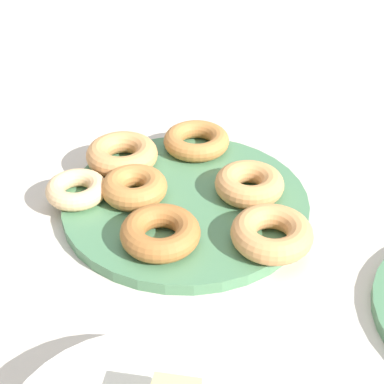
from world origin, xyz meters
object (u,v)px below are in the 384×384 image
object	(u,v)px
donut_6	(77,189)
donut_1	(196,141)
donut_plate	(186,203)
donut_0	(249,184)
donut_2	(134,187)
donut_5	(122,154)
donut_3	(160,233)
donut_4	(272,233)

from	to	relation	value
donut_6	donut_1	bearing A→B (deg)	-157.12
donut_plate	donut_0	size ratio (longest dim) A/B	3.54
donut_plate	donut_0	distance (m)	0.08
donut_0	donut_1	xyz separation A→B (m)	(0.03, -0.12, -0.00)
donut_2	donut_6	bearing A→B (deg)	-14.38
donut_plate	donut_2	world-z (taller)	donut_2
donut_plate	donut_5	bearing A→B (deg)	-57.33
donut_plate	donut_6	world-z (taller)	donut_6
donut_2	donut_1	bearing A→B (deg)	-138.90
donut_plate	donut_5	size ratio (longest dim) A/B	3.19
donut_0	donut_3	world-z (taller)	donut_0
donut_1	donut_3	bearing A→B (deg)	63.46
donut_2	donut_3	xyz separation A→B (m)	(-0.01, 0.09, -0.00)
donut_1	donut_4	distance (m)	0.22
donut_3	donut_2	bearing A→B (deg)	-82.58
donut_plate	donut_0	world-z (taller)	donut_0
donut_5	donut_4	bearing A→B (deg)	123.00
donut_3	donut_4	distance (m)	0.12
donut_1	donut_6	bearing A→B (deg)	22.88
donut_2	donut_3	size ratio (longest dim) A/B	0.91
donut_1	donut_5	xyz separation A→B (m)	(0.10, 0.01, 0.00)
donut_0	donut_4	world-z (taller)	same
donut_5	donut_1	bearing A→B (deg)	-173.19
donut_3	donut_5	xyz separation A→B (m)	(0.01, -0.17, 0.00)
donut_3	donut_4	xyz separation A→B (m)	(-0.12, 0.03, 0.00)
donut_1	donut_3	distance (m)	0.20
donut_3	donut_0	bearing A→B (deg)	-153.57
donut_plate	donut_1	distance (m)	0.12
donut_4	donut_5	distance (m)	0.24
donut_4	donut_0	bearing A→B (deg)	-94.74
donut_0	donut_3	size ratio (longest dim) A/B	0.96
donut_4	donut_2	bearing A→B (deg)	-44.16
donut_plate	donut_1	world-z (taller)	donut_1
donut_2	donut_0	bearing A→B (deg)	167.73
donut_2	donut_4	world-z (taller)	same
donut_plate	donut_1	bearing A→B (deg)	-111.71
donut_plate	donut_5	distance (m)	0.12
donut_1	donut_4	bearing A→B (deg)	97.03
donut_4	donut_3	bearing A→B (deg)	-15.93
donut_1	donut_plate	bearing A→B (deg)	68.29
donut_1	donut_2	distance (m)	0.14
donut_plate	donut_3	distance (m)	0.09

